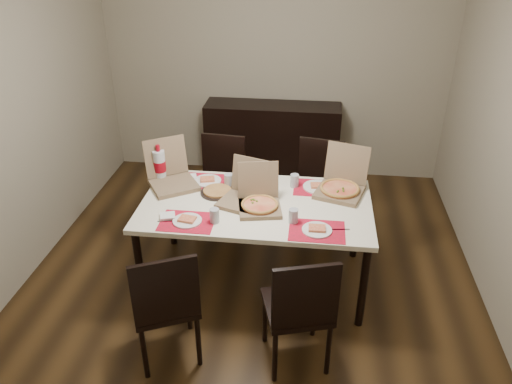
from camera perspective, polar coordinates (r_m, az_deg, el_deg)
ground at (r=4.43m, az=-0.39°, el=-9.02°), size 3.80×4.00×0.02m
room_walls at (r=4.04m, az=0.33°, el=14.89°), size 3.84×4.02×2.62m
sideboard at (r=5.73m, az=1.86°, el=5.67°), size 1.50×0.40×0.90m
dining_table at (r=3.94m, az=-0.00°, el=-2.12°), size 1.80×1.00×0.75m
chair_near_left at (r=3.39m, az=-10.32°, el=-12.31°), size 0.56×0.56×0.93m
chair_near_right at (r=3.31m, az=5.03°, el=-13.03°), size 0.52×0.52×0.93m
chair_far_left at (r=4.77m, az=-4.01°, el=1.35°), size 0.46×0.46×0.93m
chair_far_right at (r=4.70m, az=7.03°, el=0.75°), size 0.48×0.48×0.93m
setting_near_left at (r=3.70m, az=-7.29°, el=-3.07°), size 0.46×0.30×0.11m
setting_near_right at (r=3.61m, az=6.17°, el=-3.85°), size 0.45×0.30×0.11m
setting_far_left at (r=4.21m, az=-5.18°, el=1.34°), size 0.47×0.30×0.11m
setting_far_right at (r=4.14m, az=6.38°, el=0.76°), size 0.46×0.30×0.11m
napkin_loose at (r=3.89m, az=0.21°, el=-1.31°), size 0.14×0.14×0.02m
pizza_box_center at (r=3.82m, az=0.39°, el=-1.10°), size 0.38×0.41×0.32m
pizza_box_right at (r=4.09m, az=9.68°, el=0.69°), size 0.45×0.48×0.36m
pizza_box_left at (r=4.21m, az=-9.60°, el=1.60°), size 0.51×0.53×0.36m
pizza_box_extra at (r=3.91m, az=-1.41°, el=-0.34°), size 0.41×0.44×0.32m
faina_plate at (r=4.05m, az=-4.43°, el=0.05°), size 0.28×0.28×0.03m
dip_bowl at (r=4.07m, az=1.34°, el=0.24°), size 0.12×0.12×0.03m
soda_bottle at (r=4.28m, az=-10.96°, el=3.02°), size 0.11×0.11×0.32m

